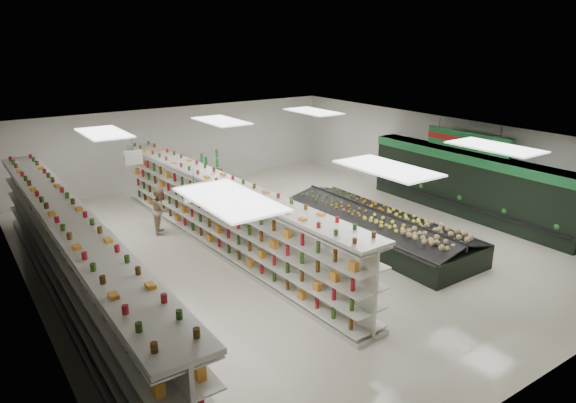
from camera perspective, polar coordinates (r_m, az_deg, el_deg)
floor at (r=15.66m, az=-0.17°, el=-4.52°), size 16.00×16.00×0.00m
ceiling at (r=14.72m, az=-0.18°, el=7.06°), size 14.00×16.00×0.02m
wall_back at (r=21.98m, az=-12.11°, el=6.10°), size 14.00×0.02×3.20m
wall_front at (r=10.08m, az=26.92°, el=-10.05°), size 14.00×0.02×3.20m
wall_left at (r=12.77m, az=-27.14°, el=-4.25°), size 0.02×16.00×3.20m
wall_right at (r=19.79m, az=16.84°, el=4.41°), size 0.02×16.00×3.20m
produce_wall_case at (r=18.64m, az=19.39°, el=2.20°), size 0.93×8.00×2.20m
aisle_sign_near at (r=11.32m, az=-10.38°, el=1.02°), size 0.52×0.06×0.75m
aisle_sign_far at (r=14.95m, az=-16.81°, el=4.70°), size 0.52×0.06×0.75m
hortifruti_banner at (r=18.10m, az=19.31°, el=6.36°), size 0.12×3.20×0.95m
gondola_left at (r=12.74m, az=-22.78°, el=-6.39°), size 1.00×13.13×2.28m
gondola_center at (r=15.00m, az=-7.41°, el=-1.71°), size 1.46×12.28×2.12m
produce_island at (r=15.88m, az=9.78°, el=-2.72°), size 2.42×6.58×0.98m
soda_endcap at (r=20.62m, az=-9.23°, el=3.05°), size 1.43×1.22×1.54m
shopper_main at (r=13.01m, az=3.86°, el=-5.40°), size 0.73×0.64×1.68m
shopper_background at (r=16.66m, az=-13.96°, el=-0.93°), size 0.70×0.84×1.48m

